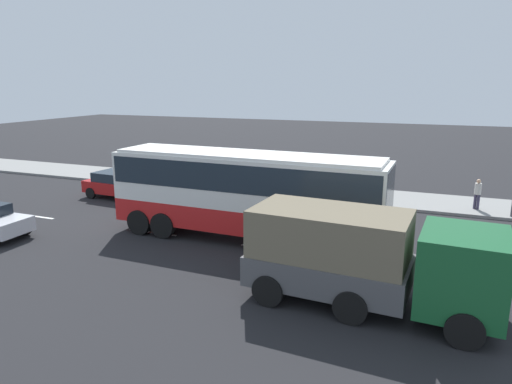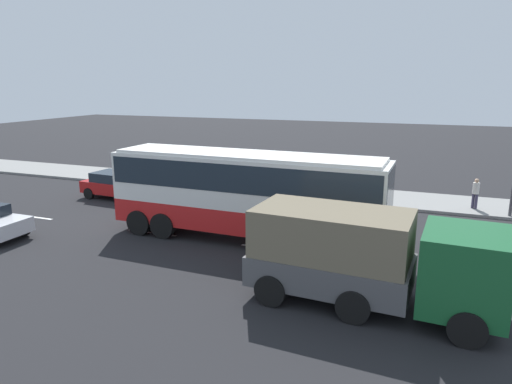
# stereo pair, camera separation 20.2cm
# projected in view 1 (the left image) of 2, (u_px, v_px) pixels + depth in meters

# --- Properties ---
(ground_plane) EXTENTS (120.00, 120.00, 0.00)m
(ground_plane) POSITION_uv_depth(u_px,v_px,m) (290.00, 237.00, 19.67)
(ground_plane) COLOR black
(sidewalk_curb) EXTENTS (80.00, 4.00, 0.15)m
(sidewalk_curb) POSITION_uv_depth(u_px,v_px,m) (331.00, 194.00, 26.94)
(sidewalk_curb) COLOR gray
(sidewalk_curb) RESTS_ON ground_plane
(lane_centreline) EXTENTS (22.58, 0.16, 0.01)m
(lane_centreline) POSITION_uv_depth(u_px,v_px,m) (133.00, 230.00, 20.64)
(lane_centreline) COLOR white
(lane_centreline) RESTS_ON ground_plane
(coach_bus) EXTENTS (11.52, 2.90, 3.66)m
(coach_bus) POSITION_uv_depth(u_px,v_px,m) (246.00, 187.00, 18.86)
(coach_bus) COLOR red
(coach_bus) RESTS_ON ground_plane
(cargo_truck) EXTENTS (7.24, 3.06, 2.80)m
(cargo_truck) POSITION_uv_depth(u_px,v_px,m) (367.00, 256.00, 13.27)
(cargo_truck) COLOR #19592D
(cargo_truck) RESTS_ON ground_plane
(car_red_compact) EXTENTS (4.51, 2.21, 1.49)m
(car_red_compact) POSITION_uv_depth(u_px,v_px,m) (121.00, 184.00, 26.16)
(car_red_compact) COLOR #B21919
(car_red_compact) RESTS_ON ground_plane
(pedestrian_near_curb) EXTENTS (0.32, 0.32, 1.55)m
(pedestrian_near_curb) POSITION_uv_depth(u_px,v_px,m) (478.00, 192.00, 23.27)
(pedestrian_near_curb) COLOR #38334C
(pedestrian_near_curb) RESTS_ON sidewalk_curb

